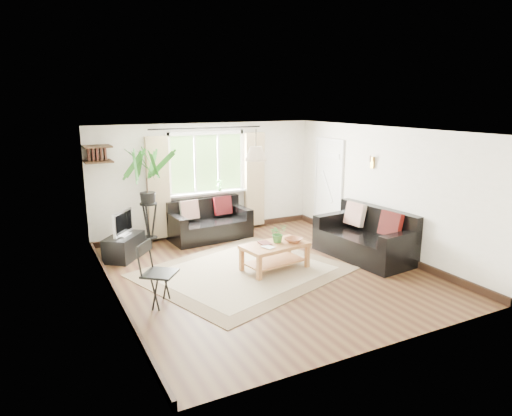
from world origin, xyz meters
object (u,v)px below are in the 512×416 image
sofa_back (210,221)px  tv_stand (124,247)px  sofa_right (364,235)px  folding_chair (160,275)px  palm_stand (148,199)px  coffee_table (275,257)px

sofa_back → tv_stand: bearing=-171.2°
tv_stand → sofa_right: bearing=-77.6°
tv_stand → folding_chair: (0.06, -2.25, 0.24)m
sofa_back → palm_stand: 1.43m
tv_stand → sofa_back: bearing=-38.1°
coffee_table → tv_stand: 2.83m
sofa_back → folding_chair: folding_chair is taller
sofa_right → palm_stand: palm_stand is taller
sofa_back → folding_chair: (-1.82, -2.68, 0.07)m
sofa_right → palm_stand: (-3.40, 2.35, 0.56)m
sofa_right → coffee_table: bearing=-102.8°
folding_chair → tv_stand: bearing=40.4°
sofa_back → tv_stand: sofa_back is taller
coffee_table → folding_chair: (-2.14, -0.48, 0.23)m
sofa_back → folding_chair: bearing=-128.2°
folding_chair → coffee_table: bearing=-38.5°
folding_chair → palm_stand: bearing=27.7°
tv_stand → folding_chair: folding_chair is taller
palm_stand → coffee_table: bearing=-52.8°
palm_stand → sofa_right: bearing=-34.7°
sofa_back → folding_chair: 3.24m
sofa_back → tv_stand: (-1.87, -0.43, -0.17)m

